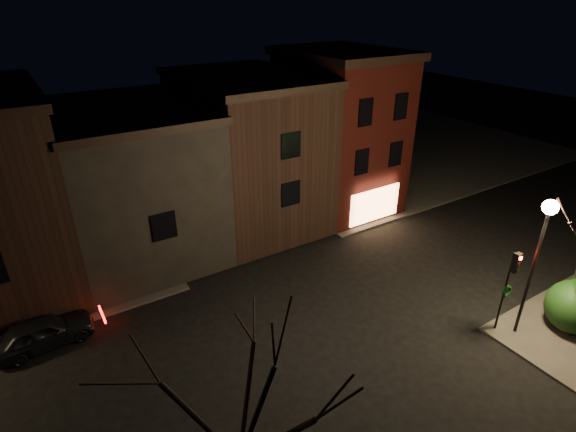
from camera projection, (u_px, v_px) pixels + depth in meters
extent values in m
plane|color=black|center=(325.00, 308.00, 21.87)|extent=(120.00, 120.00, 0.00)
cube|color=#2D2B28|center=(365.00, 140.00, 46.53)|extent=(30.00, 30.00, 0.12)
cube|color=#3E0D0B|center=(339.00, 134.00, 30.59)|extent=(6.00, 8.00, 10.00)
cube|color=black|center=(343.00, 53.00, 28.24)|extent=(6.50, 8.50, 0.50)
cube|color=#FFB172|center=(375.00, 205.00, 29.18)|extent=(4.00, 0.12, 2.20)
cube|color=black|center=(248.00, 154.00, 28.46)|extent=(7.00, 10.00, 9.00)
cube|color=black|center=(245.00, 77.00, 26.35)|extent=(7.30, 10.30, 0.40)
cube|color=black|center=(134.00, 184.00, 25.21)|extent=(7.50, 10.00, 8.00)
cube|color=black|center=(121.00, 110.00, 23.33)|extent=(7.80, 10.30, 0.40)
cylinder|color=black|center=(531.00, 275.00, 18.91)|extent=(0.14, 0.14, 6.00)
sphere|color=#FFD18C|center=(551.00, 207.00, 17.49)|extent=(0.60, 0.60, 0.60)
cylinder|color=black|center=(504.00, 292.00, 19.52)|extent=(0.10, 0.10, 4.00)
cube|color=black|center=(516.00, 263.00, 18.67)|extent=(0.28, 0.22, 0.90)
cylinder|color=#FF0C07|center=(521.00, 258.00, 18.46)|extent=(0.18, 0.06, 0.18)
cylinder|color=black|center=(519.00, 264.00, 18.58)|extent=(0.18, 0.06, 0.18)
cylinder|color=black|center=(517.00, 270.00, 18.71)|extent=(0.18, 0.06, 0.18)
torus|color=#0C380F|center=(507.00, 291.00, 19.41)|extent=(0.58, 0.14, 0.58)
sphere|color=#990C0C|center=(508.00, 287.00, 19.30)|extent=(0.12, 0.12, 0.12)
imported|color=black|center=(43.00, 332.00, 19.32)|extent=(4.18, 1.92, 1.39)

